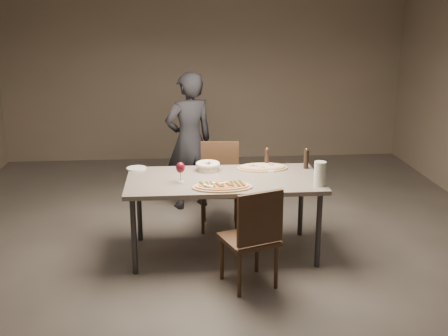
{
  "coord_description": "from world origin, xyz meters",
  "views": [
    {
      "loc": [
        -0.41,
        -4.95,
        2.3
      ],
      "look_at": [
        0.0,
        0.0,
        0.85
      ],
      "focal_mm": 45.0,
      "sensor_mm": 36.0,
      "label": 1
    }
  ],
  "objects": [
    {
      "name": "pepper_mill_left",
      "position": [
        0.46,
        0.38,
        0.84
      ],
      "size": [
        0.05,
        0.05,
        0.19
      ],
      "rotation": [
        0.0,
        0.0,
        0.43
      ],
      "color": "black",
      "rests_on": "dining_table"
    },
    {
      "name": "zucchini_pizza",
      "position": [
        -0.04,
        -0.28,
        0.77
      ],
      "size": [
        0.53,
        0.3,
        0.05
      ],
      "rotation": [
        0.0,
        0.0,
        -0.35
      ],
      "color": "tan",
      "rests_on": "dining_table"
    },
    {
      "name": "dining_table",
      "position": [
        0.0,
        0.0,
        0.69
      ],
      "size": [
        1.8,
        0.9,
        0.75
      ],
      "color": "slate",
      "rests_on": "ground"
    },
    {
      "name": "pepper_mill_right",
      "position": [
        0.83,
        0.26,
        0.85
      ],
      "size": [
        0.05,
        0.05,
        0.21
      ],
      "rotation": [
        0.0,
        0.0,
        -0.1
      ],
      "color": "black",
      "rests_on": "dining_table"
    },
    {
      "name": "room",
      "position": [
        0.0,
        0.0,
        1.4
      ],
      "size": [
        7.0,
        7.0,
        7.0
      ],
      "color": "#5F5851",
      "rests_on": "ground"
    },
    {
      "name": "ham_pizza",
      "position": [
        0.4,
        0.28,
        0.77
      ],
      "size": [
        0.5,
        0.28,
        0.04
      ],
      "rotation": [
        0.0,
        0.0,
        -0.41
      ],
      "color": "tan",
      "rests_on": "dining_table"
    },
    {
      "name": "chair_near",
      "position": [
        0.18,
        -0.72,
        0.5
      ],
      "size": [
        0.54,
        0.54,
        0.88
      ],
      "rotation": [
        0.0,
        0.0,
        0.35
      ],
      "color": "#3C2719",
      "rests_on": "ground"
    },
    {
      "name": "bread_basket",
      "position": [
        -0.14,
        0.27,
        0.8
      ],
      "size": [
        0.24,
        0.24,
        0.08
      ],
      "rotation": [
        0.0,
        0.0,
        0.14
      ],
      "color": "beige",
      "rests_on": "dining_table"
    },
    {
      "name": "chair_far",
      "position": [
        0.01,
        0.72,
        0.5
      ],
      "size": [
        0.46,
        0.46,
        0.9
      ],
      "rotation": [
        0.0,
        0.0,
        3.06
      ],
      "color": "#3C2719",
      "rests_on": "ground"
    },
    {
      "name": "side_plate",
      "position": [
        -0.83,
        0.38,
        0.76
      ],
      "size": [
        0.19,
        0.19,
        0.01
      ],
      "rotation": [
        0.0,
        0.0,
        -0.22
      ],
      "color": "white",
      "rests_on": "dining_table"
    },
    {
      "name": "diner",
      "position": [
        -0.29,
        1.33,
        0.79
      ],
      "size": [
        0.68,
        0.57,
        1.59
      ],
      "primitive_type": "imported",
      "rotation": [
        0.0,
        0.0,
        3.53
      ],
      "color": "black",
      "rests_on": "ground"
    },
    {
      "name": "wine_glass",
      "position": [
        -0.4,
        -0.08,
        0.88
      ],
      "size": [
        0.08,
        0.08,
        0.19
      ],
      "rotation": [
        0.0,
        0.0,
        0.24
      ],
      "color": "silver",
      "rests_on": "dining_table"
    },
    {
      "name": "oil_dish",
      "position": [
        0.46,
        0.21,
        0.76
      ],
      "size": [
        0.13,
        0.13,
        0.02
      ],
      "rotation": [
        0.0,
        0.0,
        -0.02
      ],
      "color": "white",
      "rests_on": "dining_table"
    },
    {
      "name": "carafe",
      "position": [
        0.83,
        -0.28,
        0.86
      ],
      "size": [
        0.11,
        0.11,
        0.22
      ],
      "rotation": [
        0.0,
        0.0,
        0.36
      ],
      "color": "silver",
      "rests_on": "dining_table"
    }
  ]
}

